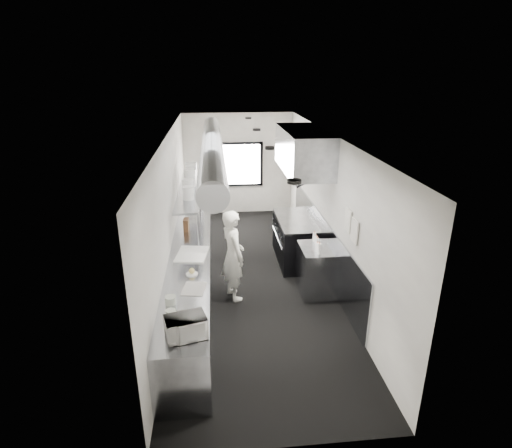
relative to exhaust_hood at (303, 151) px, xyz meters
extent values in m
cube|color=black|center=(-1.10, -0.70, -2.39)|extent=(3.00, 8.00, 0.01)
cube|color=white|center=(-1.10, -0.70, 0.41)|extent=(3.00, 8.00, 0.01)
cube|color=silver|center=(-1.10, 3.30, -0.99)|extent=(3.00, 0.02, 2.80)
cube|color=silver|center=(-1.10, -4.70, -0.99)|extent=(3.00, 0.02, 2.80)
cube|color=silver|center=(-2.60, -0.70, -0.99)|extent=(0.02, 8.00, 2.80)
cube|color=silver|center=(0.40, -0.70, -0.99)|extent=(0.02, 8.00, 2.80)
cube|color=gray|center=(0.38, -0.40, -1.84)|extent=(0.03, 5.50, 1.10)
cylinder|color=gray|center=(-1.80, -0.30, 0.16)|extent=(0.40, 6.40, 0.40)
cube|color=silver|center=(-1.10, 3.26, -0.99)|extent=(1.20, 0.03, 1.10)
cube|color=black|center=(-1.10, 3.28, -0.42)|extent=(1.36, 0.03, 0.08)
cube|color=black|center=(-1.10, 3.28, -1.57)|extent=(1.36, 0.03, 0.08)
cube|color=black|center=(-1.74, 3.28, -0.99)|extent=(0.08, 0.03, 1.25)
cube|color=black|center=(-0.46, 3.28, -0.99)|extent=(0.08, 0.03, 1.25)
cube|color=gray|center=(0.00, 0.00, 0.01)|extent=(0.80, 2.20, 0.80)
cube|color=gray|center=(-0.38, 0.00, -0.38)|extent=(0.05, 2.20, 0.05)
cube|color=black|center=(-0.08, 0.00, -0.33)|extent=(0.50, 2.10, 0.28)
cube|color=gray|center=(-2.25, -1.20, -1.94)|extent=(0.70, 6.00, 0.90)
cube|color=gray|center=(-2.30, 0.30, -0.84)|extent=(0.45, 3.00, 0.04)
cylinder|color=gray|center=(-2.10, -1.10, -1.17)|extent=(0.04, 0.04, 0.66)
cylinder|color=gray|center=(-2.10, 0.30, -1.17)|extent=(0.04, 0.04, 0.66)
cylinder|color=gray|center=(-2.10, 1.70, -1.17)|extent=(0.04, 0.04, 0.66)
cube|color=black|center=(-0.05, 0.00, -1.94)|extent=(0.85, 1.60, 0.90)
cube|color=gray|center=(-0.05, 0.00, -1.47)|extent=(0.85, 1.60, 0.04)
cube|color=gray|center=(-0.46, 0.00, -1.94)|extent=(0.03, 1.55, 0.80)
cylinder|color=gray|center=(-0.49, 0.00, -1.84)|extent=(0.03, 1.30, 0.03)
cube|color=gray|center=(0.05, -1.40, -1.94)|extent=(0.65, 0.80, 0.90)
cube|color=gray|center=(-2.25, 2.50, -1.94)|extent=(0.70, 1.20, 0.90)
cube|color=white|center=(0.37, -1.90, -0.79)|extent=(0.02, 0.28, 0.38)
cube|color=white|center=(0.37, -2.25, -0.84)|extent=(0.02, 0.28, 0.38)
imported|color=silver|center=(-1.50, -1.41, -1.56)|extent=(0.58, 0.71, 1.67)
imported|color=white|center=(-2.18, -3.80, -1.36)|extent=(0.52, 0.45, 0.27)
cylinder|color=beige|center=(-2.40, -3.35, -1.44)|extent=(0.15, 0.15, 0.09)
cylinder|color=beige|center=(-2.43, -3.03, -1.43)|extent=(0.20, 0.20, 0.11)
cube|color=silver|center=(-2.13, -2.66, -1.49)|extent=(0.39, 0.45, 0.01)
cylinder|color=white|center=(-2.18, -2.20, -1.48)|extent=(0.21, 0.21, 0.02)
sphere|color=#DEC974|center=(-2.18, -2.20, -1.43)|extent=(0.09, 0.09, 0.09)
cube|color=white|center=(-2.21, -1.46, -1.48)|extent=(0.60, 0.74, 0.02)
cube|color=brown|center=(-2.36, -0.30, -1.37)|extent=(0.11, 0.23, 0.24)
cylinder|color=white|center=(-2.28, -0.39, -0.69)|extent=(0.27, 0.27, 0.25)
cylinder|color=white|center=(-2.30, -0.02, -0.67)|extent=(0.30, 0.30, 0.30)
cylinder|color=white|center=(-2.28, 0.57, -0.64)|extent=(0.26, 0.26, 0.36)
cylinder|color=white|center=(-2.28, 1.09, -0.63)|extent=(0.30, 0.30, 0.39)
cylinder|color=white|center=(-0.01, -1.65, -1.39)|extent=(0.08, 0.08, 0.20)
cylinder|color=white|center=(-0.02, -1.56, -1.41)|extent=(0.07, 0.07, 0.17)
cylinder|color=white|center=(0.02, -1.40, -1.40)|extent=(0.08, 0.08, 0.19)
cylinder|color=white|center=(0.04, -1.24, -1.41)|extent=(0.06, 0.06, 0.16)
cylinder|color=white|center=(0.04, -1.10, -1.40)|extent=(0.07, 0.07, 0.18)
camera|label=1|loc=(-1.77, -8.06, 1.57)|focal=29.11mm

